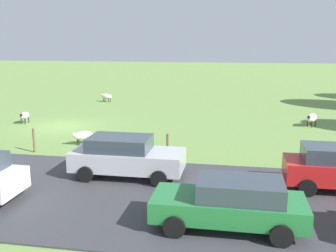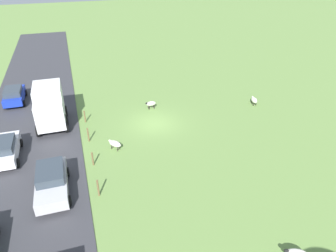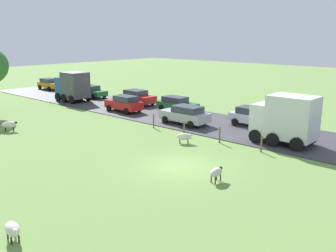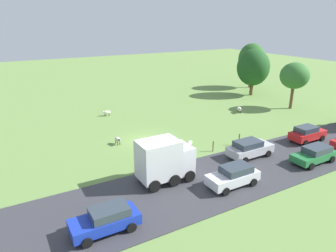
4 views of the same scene
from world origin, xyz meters
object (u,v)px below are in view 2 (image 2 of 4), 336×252
object	(u,v)px
sheep_0	(115,144)
truck_1	(50,106)
sheep_3	(151,104)
car_3	(4,149)
car_1	(14,95)
car_7	(51,181)
sheep_2	(254,100)

from	to	relation	value
sheep_0	truck_1	size ratio (longest dim) A/B	0.26
sheep_3	car_3	size ratio (longest dim) A/B	0.25
truck_1	sheep_3	bearing A→B (deg)	-176.96
car_1	car_7	distance (m)	15.92
sheep_0	sheep_3	distance (m)	7.59
sheep_2	car_7	xyz separation A→B (m)	(19.48, 7.50, 0.43)
car_7	sheep_0	bearing A→B (deg)	-141.13
sheep_0	car_7	size ratio (longest dim) A/B	0.25
sheep_3	car_1	size ratio (longest dim) A/B	0.25
sheep_2	car_1	bearing A→B (deg)	-18.95
sheep_2	car_3	xyz separation A→B (m)	(22.84, 2.58, 0.42)
sheep_0	truck_1	world-z (taller)	truck_1
sheep_3	sheep_2	bearing A→B (deg)	167.24
sheep_3	car_1	world-z (taller)	car_1
sheep_3	truck_1	bearing A→B (deg)	3.04
car_1	car_3	size ratio (longest dim) A/B	0.99
sheep_0	car_1	xyz separation A→B (m)	(8.40, -11.71, 0.38)
truck_1	car_3	distance (m)	5.62
sheep_2	car_7	distance (m)	20.88
truck_1	car_3	xyz separation A→B (m)	(3.34, 4.41, -1.02)
car_7	sheep_3	bearing A→B (deg)	-133.23
sheep_0	car_7	xyz separation A→B (m)	(4.66, 3.76, 0.42)
sheep_3	car_3	world-z (taller)	car_3
sheep_0	sheep_2	world-z (taller)	sheep_0
sheep_0	car_3	distance (m)	8.12
sheep_2	truck_1	distance (m)	19.64
sheep_0	car_3	world-z (taller)	car_3
sheep_3	truck_1	world-z (taller)	truck_1
sheep_3	car_3	xyz separation A→B (m)	(12.60, 4.90, 0.37)
sheep_3	car_1	distance (m)	14.15
truck_1	sheep_0	bearing A→B (deg)	130.06
car_3	car_7	bearing A→B (deg)	124.36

